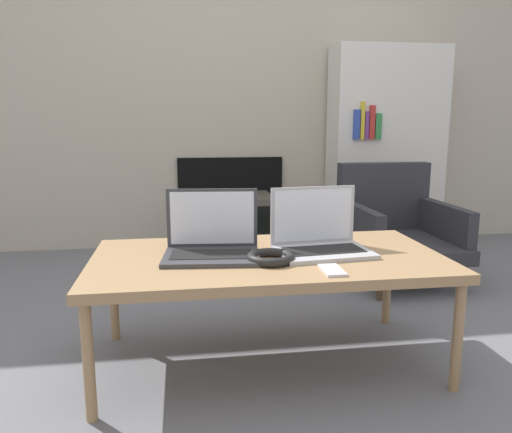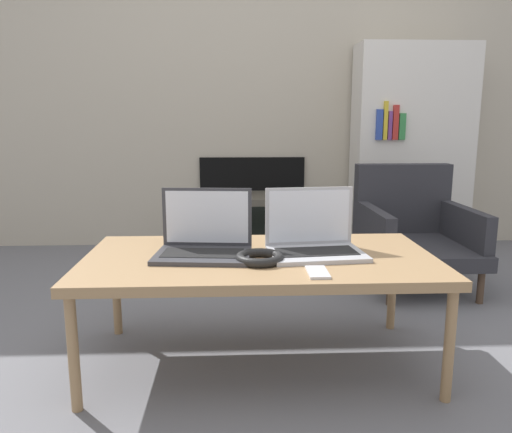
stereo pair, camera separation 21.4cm
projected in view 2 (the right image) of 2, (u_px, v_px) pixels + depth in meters
The scene contains 10 objects.
ground_plane at pixel (261, 376), 1.85m from camera, with size 14.00×14.00×0.00m, color slate.
wall_back at pixel (246, 69), 3.60m from camera, with size 7.00×0.08×2.60m.
table at pixel (260, 264), 1.87m from camera, with size 1.30×0.68×0.43m.
laptop_left at pixel (204, 241), 1.88m from camera, with size 0.37×0.28×0.24m.
laptop_right at pixel (314, 239), 1.90m from camera, with size 0.37×0.28×0.24m.
headphones at pixel (260, 258), 1.78m from camera, with size 0.17×0.17×0.03m.
phone at pixel (318, 272), 1.65m from camera, with size 0.07×0.13×0.01m.
tv at pixel (254, 224), 3.54m from camera, with size 0.53×0.45×0.41m.
armchair at pixel (412, 227), 2.87m from camera, with size 0.58×0.68×0.67m.
bookshelf at pixel (411, 149), 3.56m from camera, with size 0.82×0.32×1.45m.
Camera 2 is at (-0.10, -1.70, 0.93)m, focal length 35.00 mm.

